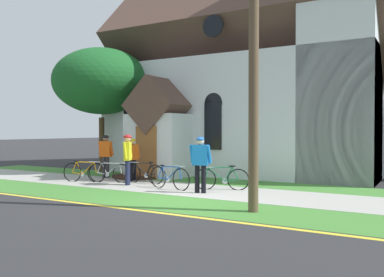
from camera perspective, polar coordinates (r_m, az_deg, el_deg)
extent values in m
plane|color=#2B2B2D|center=(14.94, 6.39, -6.31)|extent=(140.00, 140.00, 0.00)
cube|color=#A8A59E|center=(14.07, -3.29, -6.74)|extent=(32.00, 2.71, 0.01)
cube|color=#427F33|center=(12.14, -9.72, -8.03)|extent=(32.00, 2.16, 0.01)
cube|color=#427F33|center=(16.05, 1.33, -5.77)|extent=(24.00, 1.94, 0.01)
cube|color=yellow|center=(11.24, -13.79, -8.79)|extent=(28.00, 0.16, 0.01)
cube|color=silver|center=(20.71, 8.41, 2.74)|extent=(12.03, 8.60, 5.03)
cube|color=brown|center=(21.22, 8.44, 13.84)|extent=(12.53, 8.75, 8.75)
cube|color=silver|center=(16.87, 19.82, 12.77)|extent=(2.65, 2.65, 10.70)
cube|color=silver|center=(17.23, -4.71, -0.97)|extent=(2.40, 1.60, 2.60)
cube|color=brown|center=(17.25, -4.72, 4.52)|extent=(2.40, 1.80, 2.40)
cube|color=brown|center=(16.58, -6.33, -1.92)|extent=(1.00, 0.06, 2.10)
cube|color=black|center=(19.06, -8.43, 1.63)|extent=(0.76, 0.06, 1.90)
cone|color=black|center=(19.10, -8.44, 4.48)|extent=(0.80, 0.06, 0.80)
cube|color=black|center=(16.76, 2.89, 1.71)|extent=(0.76, 0.06, 1.90)
cone|color=black|center=(16.80, 2.89, 4.95)|extent=(0.80, 0.06, 0.80)
cylinder|color=black|center=(17.27, 2.90, 15.19)|extent=(0.90, 0.06, 0.90)
cube|color=#7F6047|center=(17.93, -8.26, -3.67)|extent=(0.12, 0.12, 0.87)
cube|color=#7F6047|center=(17.03, -4.81, -3.92)|extent=(0.12, 0.12, 0.87)
cube|color=silver|center=(17.42, -6.58, -0.46)|extent=(1.65, 0.19, 1.16)
cube|color=#7F6047|center=(17.41, -6.59, 1.65)|extent=(1.77, 0.24, 0.12)
cube|color=black|center=(17.38, -6.68, -0.01)|extent=(1.32, 0.10, 0.16)
cylinder|color=#382319|center=(17.17, -7.45, -5.17)|extent=(2.10, 2.10, 0.10)
ellipsoid|color=red|center=(16.98, -6.71, -4.66)|extent=(0.36, 0.36, 0.24)
ellipsoid|color=#CC338C|center=(17.56, -7.46, -4.47)|extent=(0.36, 0.36, 0.24)
ellipsoid|color=orange|center=(17.01, -8.53, -4.65)|extent=(0.36, 0.36, 0.24)
torus|color=black|center=(16.26, -16.15, -4.51)|extent=(0.70, 0.26, 0.73)
torus|color=black|center=(15.81, -13.01, -4.65)|extent=(0.70, 0.26, 0.73)
cylinder|color=orange|center=(15.94, -14.10, -4.00)|extent=(0.52, 0.20, 0.47)
cylinder|color=orange|center=(15.97, -14.45, -3.17)|extent=(0.71, 0.26, 0.05)
cylinder|color=orange|center=(16.11, -15.26, -3.93)|extent=(0.25, 0.11, 0.47)
cylinder|color=orange|center=(16.17, -15.53, -4.63)|extent=(0.39, 0.16, 0.09)
cylinder|color=orange|center=(16.20, -15.88, -3.81)|extent=(0.21, 0.10, 0.42)
cylinder|color=orange|center=(15.81, -13.14, -3.94)|extent=(0.12, 0.07, 0.40)
ellipsoid|color=black|center=(16.14, -15.61, -3.00)|extent=(0.25, 0.15, 0.05)
cylinder|color=silver|center=(15.81, -13.27, -3.16)|extent=(0.43, 0.16, 0.03)
cylinder|color=silver|center=(16.08, -14.91, -4.75)|extent=(0.18, 0.07, 0.18)
torus|color=black|center=(13.49, 6.38, -5.66)|extent=(0.67, 0.30, 0.71)
torus|color=black|center=(13.56, 1.83, -5.62)|extent=(0.67, 0.30, 0.71)
cylinder|color=#19723F|center=(13.51, 3.37, -4.97)|extent=(0.55, 0.25, 0.45)
cylinder|color=#19723F|center=(13.48, 3.88, -4.01)|extent=(0.75, 0.33, 0.08)
cylinder|color=#19723F|center=(13.48, 5.06, -4.90)|extent=(0.26, 0.13, 0.48)
cylinder|color=#19723F|center=(13.50, 5.47, -5.76)|extent=(0.41, 0.20, 0.09)
cylinder|color=#19723F|center=(13.47, 5.97, -4.80)|extent=(0.22, 0.12, 0.42)
cylinder|color=#19723F|center=(13.53, 2.01, -4.85)|extent=(0.13, 0.08, 0.37)
ellipsoid|color=black|center=(13.45, 5.56, -3.80)|extent=(0.25, 0.16, 0.05)
cylinder|color=silver|center=(13.51, 2.20, -4.00)|extent=(0.42, 0.19, 0.03)
cylinder|color=silver|center=(13.51, 4.56, -5.86)|extent=(0.17, 0.09, 0.18)
torus|color=black|center=(16.00, -12.90, -4.59)|extent=(0.72, 0.16, 0.72)
torus|color=black|center=(15.46, -9.69, -4.78)|extent=(0.72, 0.16, 0.72)
cylinder|color=#B7B7BC|center=(15.62, -10.81, -4.16)|extent=(0.56, 0.13, 0.44)
cylinder|color=#B7B7BC|center=(15.67, -11.17, -3.38)|extent=(0.76, 0.17, 0.05)
cylinder|color=#B7B7BC|center=(15.82, -11.99, -4.08)|extent=(0.26, 0.08, 0.44)
cylinder|color=#B7B7BC|center=(15.89, -12.28, -4.72)|extent=(0.42, 0.11, 0.09)
cylinder|color=#B7B7BC|center=(15.93, -12.62, -3.95)|extent=(0.22, 0.07, 0.38)
cylinder|color=#B7B7BC|center=(15.46, -9.83, -4.11)|extent=(0.12, 0.06, 0.36)
ellipsoid|color=black|center=(15.87, -12.34, -3.19)|extent=(0.25, 0.12, 0.05)
cylinder|color=silver|center=(15.47, -9.96, -3.37)|extent=(0.44, 0.10, 0.03)
cylinder|color=silver|center=(15.78, -11.64, -4.85)|extent=(0.18, 0.05, 0.18)
torus|color=black|center=(14.07, -4.66, -5.33)|extent=(0.73, 0.17, 0.74)
torus|color=black|center=(13.35, -1.51, -5.67)|extent=(0.73, 0.17, 0.74)
cylinder|color=#194CA5|center=(13.57, -2.62, -4.82)|extent=(0.56, 0.14, 0.48)
cylinder|color=#194CA5|center=(13.63, -2.97, -3.89)|extent=(0.76, 0.18, 0.06)
cylinder|color=#194CA5|center=(13.84, -3.78, -4.76)|extent=(0.26, 0.08, 0.45)
cylinder|color=#194CA5|center=(13.92, -4.05, -5.50)|extent=(0.42, 0.11, 0.09)
cylinder|color=#194CA5|center=(13.98, -4.39, -4.59)|extent=(0.22, 0.08, 0.39)
cylinder|color=#194CA5|center=(13.36, -1.65, -4.80)|extent=(0.12, 0.06, 0.41)
ellipsoid|color=black|center=(13.89, -4.12, -3.73)|extent=(0.25, 0.12, 0.05)
cylinder|color=silver|center=(13.36, -1.78, -3.84)|extent=(0.44, 0.11, 0.03)
cylinder|color=silver|center=(13.78, -3.44, -5.68)|extent=(0.18, 0.05, 0.18)
torus|color=black|center=(14.94, -5.06, -4.98)|extent=(0.72, 0.06, 0.72)
torus|color=black|center=(15.58, -8.14, -4.73)|extent=(0.72, 0.06, 0.72)
cylinder|color=black|center=(15.34, -7.12, -4.20)|extent=(0.56, 0.05, 0.46)
cylinder|color=black|center=(15.25, -6.79, -3.38)|extent=(0.77, 0.06, 0.06)
cylinder|color=black|center=(15.10, -5.98, -4.24)|extent=(0.26, 0.04, 0.47)
cylinder|color=black|center=(15.07, -5.70, -5.02)|extent=(0.42, 0.05, 0.09)
cylinder|color=black|center=(14.97, -5.35, -4.19)|extent=(0.22, 0.04, 0.42)
cylinder|color=black|center=(15.54, -8.02, -4.04)|extent=(0.12, 0.04, 0.39)
ellipsoid|color=black|center=(15.01, -5.64, -3.29)|extent=(0.24, 0.09, 0.05)
cylinder|color=silver|center=(15.49, -7.90, -3.27)|extent=(0.44, 0.04, 0.03)
cylinder|color=silver|center=(15.19, -6.32, -5.07)|extent=(0.18, 0.02, 0.18)
cylinder|color=#191E38|center=(14.70, -8.90, -4.71)|extent=(0.15, 0.15, 0.88)
cylinder|color=#191E38|center=(14.84, -8.80, -4.65)|extent=(0.15, 0.15, 0.88)
cube|color=yellow|center=(14.71, -8.86, -1.73)|extent=(0.41, 0.53, 0.64)
sphere|color=tan|center=(14.69, -8.86, -0.03)|extent=(0.23, 0.23, 0.23)
ellipsoid|color=red|center=(14.69, -8.86, 0.21)|extent=(0.36, 0.34, 0.16)
cylinder|color=yellow|center=(14.42, -9.24, -1.66)|extent=(0.09, 0.18, 0.59)
cylinder|color=yellow|center=(14.99, -8.49, -1.55)|extent=(0.09, 0.19, 0.58)
cylinder|color=#2D2D33|center=(17.17, -12.01, -3.91)|extent=(0.15, 0.15, 0.86)
cylinder|color=#2D2D33|center=(17.09, -11.56, -3.93)|extent=(0.15, 0.15, 0.86)
cube|color=#E55914|center=(17.08, -11.79, -1.43)|extent=(0.51, 0.29, 0.63)
sphere|color=#936B51|center=(17.07, -11.80, -0.01)|extent=(0.22, 0.22, 0.22)
ellipsoid|color=black|center=(17.07, -11.80, 0.20)|extent=(0.28, 0.32, 0.16)
cylinder|color=#E55914|center=(17.27, -12.55, -1.30)|extent=(0.09, 0.16, 0.57)
cylinder|color=#E55914|center=(16.90, -11.02, -1.35)|extent=(0.09, 0.21, 0.57)
cylinder|color=black|center=(12.73, 1.61, -5.64)|extent=(0.15, 0.15, 0.86)
cylinder|color=black|center=(12.79, 0.72, -5.62)|extent=(0.15, 0.15, 0.86)
cube|color=blue|center=(12.69, 1.16, -2.29)|extent=(0.52, 0.31, 0.63)
sphere|color=beige|center=(12.68, 1.16, -0.38)|extent=(0.22, 0.22, 0.22)
ellipsoid|color=#1E59B2|center=(12.67, 1.16, -0.10)|extent=(0.29, 0.33, 0.16)
cylinder|color=blue|center=(12.58, 2.40, -2.18)|extent=(0.09, 0.25, 0.57)
cylinder|color=blue|center=(12.81, -0.05, -2.12)|extent=(0.09, 0.20, 0.57)
cylinder|color=black|center=(16.11, -7.97, -4.33)|extent=(0.15, 0.15, 0.80)
cylinder|color=black|center=(15.98, -8.37, -4.38)|extent=(0.15, 0.15, 0.80)
cube|color=#E55914|center=(16.00, -8.17, -1.88)|extent=(0.21, 0.46, 0.58)
sphere|color=tan|center=(15.98, -8.18, -0.46)|extent=(0.21, 0.21, 0.21)
ellipsoid|color=gold|center=(15.98, -8.18, -0.26)|extent=(0.27, 0.23, 0.14)
cylinder|color=#E55914|center=(16.18, -7.44, -1.74)|extent=(0.09, 0.18, 0.53)
cylinder|color=#E55914|center=(15.81, -8.93, -1.81)|extent=(0.09, 0.12, 0.53)
cylinder|color=brown|center=(10.27, 8.50, 16.94)|extent=(0.24, 0.24, 9.47)
cylinder|color=#4C3823|center=(19.64, -12.32, -0.84)|extent=(0.25, 0.25, 2.52)
ellipsoid|color=#195623|center=(19.76, -12.36, 7.69)|extent=(4.45, 4.45, 3.04)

